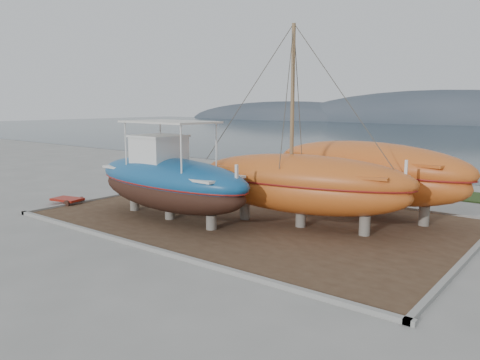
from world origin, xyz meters
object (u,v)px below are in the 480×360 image
Objects in this scene: orange_sailboat at (303,128)px; orange_bare_hull at (366,179)px; blue_caique at (169,171)px; white_dinghy at (183,189)px; red_trailer at (67,201)px.

orange_bare_hull is at bearing 64.40° from orange_sailboat.
blue_caique is 4.47m from white_dinghy.
blue_caique reaches higher than white_dinghy.
red_trailer is at bearing -141.60° from orange_bare_hull.
orange_bare_hull is 15.25m from red_trailer.
white_dinghy is 6.06m from red_trailer.
blue_caique is at bearing -126.13° from orange_bare_hull.
white_dinghy is 0.39× the size of orange_bare_hull.
red_trailer is (-12.10, -3.48, -4.08)m from orange_sailboat.
white_dinghy is 0.42× the size of orange_sailboat.
blue_caique is 0.98× the size of orange_sailboat.
red_trailer is (-13.26, -7.37, -1.56)m from orange_bare_hull.
orange_sailboat is at bearing 3.11° from red_trailer.
white_dinghy is 1.74× the size of red_trailer.
red_trailer is at bearing -168.41° from blue_caique.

